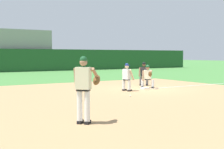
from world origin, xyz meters
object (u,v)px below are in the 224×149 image
object	(u,v)px
first_base_bag	(145,88)
first_baseman	(148,75)
umpire	(144,73)
baserunner	(127,76)
baseball	(130,96)
pitcher	(84,85)

from	to	relation	value
first_base_bag	first_baseman	world-z (taller)	first_baseman
first_baseman	umpire	bearing A→B (deg)	60.94
baserunner	baseball	bearing A→B (deg)	-119.75
first_base_bag	first_baseman	xyz separation A→B (m)	(0.44, 0.30, 0.69)
baserunner	first_baseman	bearing A→B (deg)	17.19
baseball	umpire	xyz separation A→B (m)	(3.67, 3.83, 0.76)
baseball	umpire	size ratio (longest dim) A/B	0.05
first_base_bag	umpire	size ratio (longest dim) A/B	0.26
pitcher	baserunner	size ratio (longest dim) A/B	1.27
baseball	first_baseman	size ratio (longest dim) A/B	0.06
baserunner	umpire	size ratio (longest dim) A/B	1.00
baseball	umpire	distance (m)	5.36
first_baseman	umpire	xyz separation A→B (m)	(0.76, 1.36, 0.06)
first_baseman	umpire	size ratio (longest dim) A/B	0.92
pitcher	umpire	bearing A→B (deg)	44.51
first_base_bag	pitcher	distance (m)	9.20
baseball	pitcher	bearing A→B (deg)	-137.05
baserunner	umpire	xyz separation A→B (m)	(2.58, 1.93, 0.00)
baseball	first_baseman	bearing A→B (deg)	40.27
first_base_bag	baseball	distance (m)	3.29
first_base_bag	baserunner	world-z (taller)	baserunner
first_base_bag	baseball	bearing A→B (deg)	-138.76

